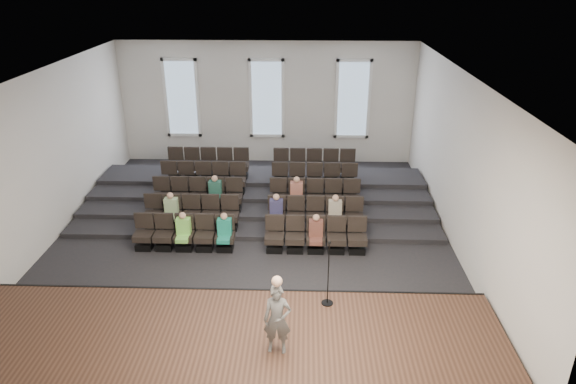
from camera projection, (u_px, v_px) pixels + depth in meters
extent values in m
plane|color=black|center=(252.00, 240.00, 15.65)|extent=(14.00, 14.00, 0.00)
cube|color=white|center=(247.00, 75.00, 13.62)|extent=(12.00, 14.00, 0.02)
cube|color=silver|center=(267.00, 103.00, 21.06)|extent=(12.00, 0.04, 5.00)
cube|color=silver|center=(205.00, 318.00, 8.22)|extent=(12.00, 0.04, 5.00)
cube|color=silver|center=(42.00, 161.00, 14.82)|extent=(0.04, 14.00, 5.00)
cube|color=silver|center=(462.00, 166.00, 14.45)|extent=(0.04, 14.00, 5.00)
cube|color=#492E1F|center=(228.00, 347.00, 10.89)|extent=(11.80, 3.60, 0.50)
cube|color=black|center=(238.00, 298.00, 12.51)|extent=(11.80, 0.06, 0.52)
cube|color=black|center=(259.00, 205.00, 17.75)|extent=(11.80, 4.80, 0.15)
cube|color=black|center=(260.00, 197.00, 18.20)|extent=(11.80, 3.75, 0.30)
cube|color=black|center=(261.00, 189.00, 18.64)|extent=(11.80, 2.70, 0.45)
cube|color=black|center=(262.00, 182.00, 19.09)|extent=(11.80, 1.65, 0.60)
cube|color=black|center=(145.00, 245.00, 15.16)|extent=(0.47, 0.43, 0.20)
cube|color=black|center=(143.00, 236.00, 15.03)|extent=(0.55, 0.50, 0.19)
cube|color=black|center=(144.00, 220.00, 15.06)|extent=(0.55, 0.08, 0.50)
cube|color=black|center=(165.00, 246.00, 15.14)|extent=(0.47, 0.43, 0.20)
cube|color=black|center=(164.00, 237.00, 15.01)|extent=(0.55, 0.50, 0.19)
cube|color=black|center=(164.00, 221.00, 15.04)|extent=(0.55, 0.08, 0.50)
cube|color=black|center=(185.00, 246.00, 15.12)|extent=(0.47, 0.43, 0.20)
cube|color=black|center=(184.00, 237.00, 15.00)|extent=(0.55, 0.50, 0.19)
cube|color=black|center=(185.00, 221.00, 15.02)|extent=(0.55, 0.08, 0.50)
cube|color=black|center=(205.00, 246.00, 15.10)|extent=(0.47, 0.43, 0.20)
cube|color=black|center=(204.00, 237.00, 14.98)|extent=(0.55, 0.50, 0.19)
cube|color=black|center=(205.00, 221.00, 15.00)|extent=(0.55, 0.08, 0.50)
cube|color=black|center=(225.00, 247.00, 15.08)|extent=(0.47, 0.43, 0.20)
cube|color=black|center=(225.00, 238.00, 14.96)|extent=(0.55, 0.50, 0.19)
cube|color=black|center=(225.00, 222.00, 14.99)|extent=(0.55, 0.08, 0.50)
cube|color=black|center=(275.00, 248.00, 15.04)|extent=(0.47, 0.43, 0.20)
cube|color=black|center=(274.00, 238.00, 14.91)|extent=(0.55, 0.50, 0.19)
cube|color=black|center=(275.00, 222.00, 14.94)|extent=(0.55, 0.08, 0.50)
cube|color=black|center=(295.00, 248.00, 15.02)|extent=(0.47, 0.43, 0.20)
cube|color=black|center=(295.00, 239.00, 14.90)|extent=(0.55, 0.50, 0.19)
cube|color=black|center=(295.00, 223.00, 14.92)|extent=(0.55, 0.08, 0.50)
cube|color=black|center=(315.00, 248.00, 15.00)|extent=(0.47, 0.43, 0.20)
cube|color=black|center=(316.00, 239.00, 14.88)|extent=(0.55, 0.50, 0.19)
cube|color=black|center=(316.00, 223.00, 14.90)|extent=(0.55, 0.08, 0.50)
cube|color=black|center=(336.00, 249.00, 14.98)|extent=(0.47, 0.43, 0.20)
cube|color=black|center=(336.00, 239.00, 14.86)|extent=(0.55, 0.50, 0.19)
cube|color=black|center=(337.00, 223.00, 14.88)|extent=(0.55, 0.08, 0.50)
cube|color=black|center=(357.00, 249.00, 14.97)|extent=(0.47, 0.43, 0.20)
cube|color=black|center=(357.00, 240.00, 14.84)|extent=(0.55, 0.50, 0.19)
cube|color=black|center=(357.00, 224.00, 14.87)|extent=(0.55, 0.08, 0.50)
cube|color=black|center=(154.00, 224.00, 16.06)|extent=(0.47, 0.43, 0.20)
cube|color=black|center=(153.00, 216.00, 15.93)|extent=(0.55, 0.50, 0.19)
cube|color=black|center=(153.00, 201.00, 15.96)|extent=(0.55, 0.08, 0.50)
cube|color=black|center=(173.00, 225.00, 16.04)|extent=(0.47, 0.43, 0.20)
cube|color=black|center=(172.00, 216.00, 15.91)|extent=(0.55, 0.50, 0.19)
cube|color=black|center=(172.00, 201.00, 15.94)|extent=(0.55, 0.08, 0.50)
cube|color=black|center=(192.00, 225.00, 16.02)|extent=(0.47, 0.43, 0.20)
cube|color=black|center=(191.00, 216.00, 15.89)|extent=(0.55, 0.50, 0.19)
cube|color=black|center=(191.00, 201.00, 15.92)|extent=(0.55, 0.08, 0.50)
cube|color=black|center=(211.00, 225.00, 16.00)|extent=(0.47, 0.43, 0.20)
cube|color=black|center=(210.00, 217.00, 15.88)|extent=(0.55, 0.50, 0.19)
cube|color=black|center=(211.00, 202.00, 15.90)|extent=(0.55, 0.08, 0.50)
cube|color=black|center=(230.00, 226.00, 15.98)|extent=(0.47, 0.43, 0.20)
cube|color=black|center=(230.00, 217.00, 15.86)|extent=(0.55, 0.50, 0.19)
cube|color=black|center=(230.00, 202.00, 15.88)|extent=(0.55, 0.08, 0.50)
cube|color=black|center=(276.00, 226.00, 15.94)|extent=(0.47, 0.43, 0.20)
cube|color=black|center=(276.00, 218.00, 15.81)|extent=(0.55, 0.50, 0.19)
cube|color=black|center=(277.00, 203.00, 15.84)|extent=(0.55, 0.08, 0.50)
cube|color=black|center=(296.00, 227.00, 15.92)|extent=(0.47, 0.43, 0.20)
cube|color=black|center=(296.00, 218.00, 15.79)|extent=(0.55, 0.50, 0.19)
cube|color=black|center=(296.00, 203.00, 15.82)|extent=(0.55, 0.08, 0.50)
cube|color=black|center=(315.00, 227.00, 15.90)|extent=(0.47, 0.43, 0.20)
cube|color=black|center=(315.00, 218.00, 15.78)|extent=(0.55, 0.50, 0.19)
cube|color=black|center=(315.00, 203.00, 15.80)|extent=(0.55, 0.08, 0.50)
cube|color=black|center=(334.00, 227.00, 15.88)|extent=(0.47, 0.43, 0.20)
cube|color=black|center=(335.00, 218.00, 15.76)|extent=(0.55, 0.50, 0.19)
cube|color=black|center=(335.00, 203.00, 15.78)|extent=(0.55, 0.08, 0.50)
cube|color=black|center=(354.00, 228.00, 15.86)|extent=(0.47, 0.43, 0.20)
cube|color=black|center=(354.00, 219.00, 15.74)|extent=(0.55, 0.50, 0.19)
cube|color=black|center=(354.00, 204.00, 15.77)|extent=(0.55, 0.08, 0.50)
cube|color=black|center=(162.00, 206.00, 16.96)|extent=(0.47, 0.42, 0.20)
cube|color=black|center=(161.00, 197.00, 16.83)|extent=(0.55, 0.50, 0.19)
cube|color=black|center=(161.00, 183.00, 16.86)|extent=(0.55, 0.08, 0.50)
cube|color=black|center=(180.00, 206.00, 16.94)|extent=(0.47, 0.42, 0.20)
cube|color=black|center=(179.00, 198.00, 16.81)|extent=(0.55, 0.50, 0.19)
cube|color=black|center=(180.00, 184.00, 16.84)|extent=(0.55, 0.08, 0.50)
cube|color=black|center=(198.00, 206.00, 16.92)|extent=(0.47, 0.42, 0.20)
cube|color=black|center=(197.00, 198.00, 16.79)|extent=(0.55, 0.50, 0.19)
cube|color=black|center=(198.00, 184.00, 16.82)|extent=(0.55, 0.08, 0.50)
cube|color=black|center=(216.00, 207.00, 16.90)|extent=(0.47, 0.42, 0.20)
cube|color=black|center=(216.00, 198.00, 16.78)|extent=(0.55, 0.50, 0.19)
cube|color=black|center=(216.00, 184.00, 16.80)|extent=(0.55, 0.08, 0.50)
cube|color=black|center=(234.00, 207.00, 16.88)|extent=(0.47, 0.42, 0.20)
cube|color=black|center=(234.00, 198.00, 16.76)|extent=(0.55, 0.50, 0.19)
cube|color=black|center=(234.00, 184.00, 16.78)|extent=(0.55, 0.08, 0.50)
cube|color=black|center=(278.00, 207.00, 16.84)|extent=(0.47, 0.42, 0.20)
cube|color=black|center=(278.00, 199.00, 16.71)|extent=(0.55, 0.50, 0.19)
cube|color=black|center=(278.00, 185.00, 16.74)|extent=(0.55, 0.08, 0.50)
cube|color=black|center=(296.00, 208.00, 16.82)|extent=(0.47, 0.42, 0.20)
cube|color=black|center=(296.00, 199.00, 16.69)|extent=(0.55, 0.50, 0.19)
cube|color=black|center=(297.00, 185.00, 16.72)|extent=(0.55, 0.08, 0.50)
cube|color=black|center=(315.00, 208.00, 16.80)|extent=(0.47, 0.42, 0.20)
cube|color=black|center=(315.00, 199.00, 16.68)|extent=(0.55, 0.50, 0.19)
cube|color=black|center=(315.00, 185.00, 16.70)|extent=(0.55, 0.08, 0.50)
cube|color=black|center=(333.00, 208.00, 16.78)|extent=(0.47, 0.42, 0.20)
cube|color=black|center=(333.00, 200.00, 16.66)|extent=(0.55, 0.50, 0.19)
cube|color=black|center=(333.00, 186.00, 16.68)|extent=(0.55, 0.08, 0.50)
cube|color=black|center=(351.00, 209.00, 16.76)|extent=(0.47, 0.42, 0.20)
cube|color=black|center=(352.00, 200.00, 16.64)|extent=(0.55, 0.50, 0.19)
cube|color=black|center=(352.00, 186.00, 16.66)|extent=(0.55, 0.08, 0.50)
cube|color=black|center=(169.00, 189.00, 17.86)|extent=(0.47, 0.42, 0.20)
cube|color=black|center=(169.00, 181.00, 17.73)|extent=(0.55, 0.50, 0.19)
cube|color=black|center=(169.00, 168.00, 17.76)|extent=(0.55, 0.08, 0.50)
cube|color=black|center=(186.00, 189.00, 17.84)|extent=(0.47, 0.42, 0.20)
cube|color=black|center=(186.00, 181.00, 17.71)|extent=(0.55, 0.50, 0.19)
cube|color=black|center=(186.00, 168.00, 17.74)|extent=(0.55, 0.08, 0.50)
cube|color=black|center=(204.00, 189.00, 17.82)|extent=(0.47, 0.42, 0.20)
cube|color=black|center=(203.00, 181.00, 17.69)|extent=(0.55, 0.50, 0.19)
cube|color=black|center=(203.00, 168.00, 17.72)|extent=(0.55, 0.08, 0.50)
cube|color=black|center=(221.00, 190.00, 17.80)|extent=(0.47, 0.42, 0.20)
cube|color=black|center=(220.00, 181.00, 17.67)|extent=(0.55, 0.50, 0.19)
cube|color=black|center=(221.00, 168.00, 17.70)|extent=(0.55, 0.08, 0.50)
cube|color=black|center=(238.00, 190.00, 17.78)|extent=(0.47, 0.42, 0.20)
cube|color=black|center=(238.00, 182.00, 17.66)|extent=(0.55, 0.50, 0.19)
cube|color=black|center=(238.00, 168.00, 17.68)|extent=(0.55, 0.08, 0.50)
cube|color=black|center=(280.00, 190.00, 17.74)|extent=(0.47, 0.42, 0.20)
cube|color=black|center=(280.00, 182.00, 17.61)|extent=(0.55, 0.50, 0.19)
cube|color=black|center=(280.00, 169.00, 17.64)|extent=(0.55, 0.08, 0.50)
cube|color=black|center=(297.00, 191.00, 17.72)|extent=(0.47, 0.42, 0.20)
cube|color=black|center=(297.00, 182.00, 17.59)|extent=(0.55, 0.50, 0.19)
cube|color=black|center=(297.00, 169.00, 17.62)|extent=(0.55, 0.08, 0.50)
cube|color=black|center=(314.00, 191.00, 17.70)|extent=(0.47, 0.42, 0.20)
cube|color=black|center=(315.00, 183.00, 17.57)|extent=(0.55, 0.50, 0.19)
cube|color=black|center=(315.00, 169.00, 17.60)|extent=(0.55, 0.08, 0.50)
cube|color=black|center=(332.00, 191.00, 17.68)|extent=(0.47, 0.42, 0.20)
cube|color=black|center=(332.00, 183.00, 17.56)|extent=(0.55, 0.50, 0.19)
cube|color=black|center=(332.00, 170.00, 17.58)|extent=(0.55, 0.08, 0.50)
cube|color=black|center=(349.00, 191.00, 17.66)|extent=(0.47, 0.42, 0.20)
cube|color=black|center=(350.00, 183.00, 17.54)|extent=(0.55, 0.50, 0.19)
cube|color=black|center=(350.00, 170.00, 17.56)|extent=(0.55, 0.08, 0.50)
cube|color=black|center=(176.00, 174.00, 18.75)|extent=(0.47, 0.42, 0.20)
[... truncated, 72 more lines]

